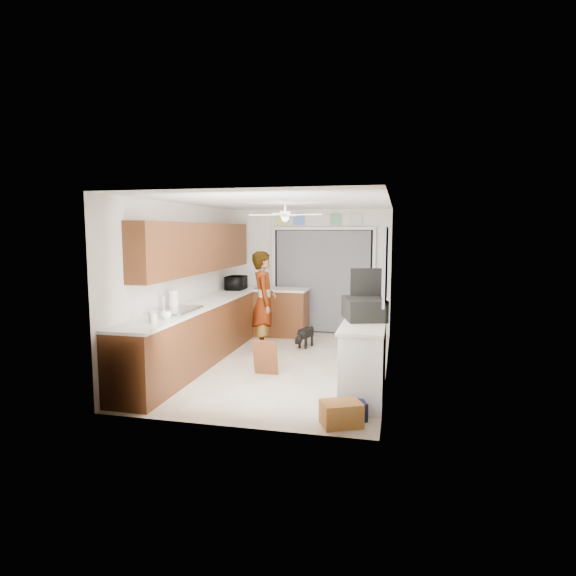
{
  "coord_description": "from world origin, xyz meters",
  "views": [
    {
      "loc": [
        1.74,
        -7.15,
        2.08
      ],
      "look_at": [
        0.0,
        0.4,
        1.15
      ],
      "focal_mm": 30.0,
      "sensor_mm": 36.0,
      "label": 1
    }
  ],
  "objects_px": {
    "cup": "(166,315)",
    "navy_crate": "(349,410)",
    "paper_towel_roll": "(174,300)",
    "man": "(264,302)",
    "dog": "(306,337)",
    "suitcase": "(364,309)",
    "cardboard_box": "(341,414)",
    "microwave": "(236,283)"
  },
  "relations": [
    {
      "from": "microwave",
      "to": "cardboard_box",
      "type": "height_order",
      "value": "microwave"
    },
    {
      "from": "suitcase",
      "to": "cardboard_box",
      "type": "height_order",
      "value": "suitcase"
    },
    {
      "from": "cup",
      "to": "dog",
      "type": "distance_m",
      "value": 3.09
    },
    {
      "from": "dog",
      "to": "suitcase",
      "type": "bearing_deg",
      "value": -43.71
    },
    {
      "from": "navy_crate",
      "to": "man",
      "type": "relative_size",
      "value": 0.2
    },
    {
      "from": "paper_towel_roll",
      "to": "man",
      "type": "distance_m",
      "value": 1.77
    },
    {
      "from": "cardboard_box",
      "to": "man",
      "type": "bearing_deg",
      "value": 120.22
    },
    {
      "from": "cardboard_box",
      "to": "dog",
      "type": "height_order",
      "value": "dog"
    },
    {
      "from": "paper_towel_roll",
      "to": "cardboard_box",
      "type": "relative_size",
      "value": 0.68
    },
    {
      "from": "paper_towel_roll",
      "to": "microwave",
      "type": "bearing_deg",
      "value": 87.72
    },
    {
      "from": "suitcase",
      "to": "navy_crate",
      "type": "bearing_deg",
      "value": -110.57
    },
    {
      "from": "cardboard_box",
      "to": "man",
      "type": "height_order",
      "value": "man"
    },
    {
      "from": "cardboard_box",
      "to": "dog",
      "type": "bearing_deg",
      "value": 107.05
    },
    {
      "from": "microwave",
      "to": "navy_crate",
      "type": "xyz_separation_m",
      "value": [
        2.57,
        -3.64,
        -0.97
      ]
    },
    {
      "from": "cardboard_box",
      "to": "dog",
      "type": "xyz_separation_m",
      "value": [
        -1.03,
        3.34,
        0.06
      ]
    },
    {
      "from": "cardboard_box",
      "to": "cup",
      "type": "bearing_deg",
      "value": 163.99
    },
    {
      "from": "suitcase",
      "to": "man",
      "type": "relative_size",
      "value": 0.37
    },
    {
      "from": "man",
      "to": "dog",
      "type": "relative_size",
      "value": 3.57
    },
    {
      "from": "navy_crate",
      "to": "dog",
      "type": "bearing_deg",
      "value": 109.16
    },
    {
      "from": "paper_towel_roll",
      "to": "dog",
      "type": "distance_m",
      "value": 2.67
    },
    {
      "from": "cup",
      "to": "cardboard_box",
      "type": "bearing_deg",
      "value": -16.01
    },
    {
      "from": "microwave",
      "to": "cup",
      "type": "relative_size",
      "value": 3.68
    },
    {
      "from": "cup",
      "to": "suitcase",
      "type": "xyz_separation_m",
      "value": [
        2.49,
        0.56,
        0.09
      ]
    },
    {
      "from": "microwave",
      "to": "paper_towel_roll",
      "type": "distance_m",
      "value": 2.47
    },
    {
      "from": "cup",
      "to": "navy_crate",
      "type": "relative_size",
      "value": 0.38
    },
    {
      "from": "man",
      "to": "dog",
      "type": "bearing_deg",
      "value": -69.97
    },
    {
      "from": "suitcase",
      "to": "man",
      "type": "xyz_separation_m",
      "value": [
        -1.8,
        1.62,
        -0.21
      ]
    },
    {
      "from": "man",
      "to": "dog",
      "type": "height_order",
      "value": "man"
    },
    {
      "from": "microwave",
      "to": "navy_crate",
      "type": "height_order",
      "value": "microwave"
    },
    {
      "from": "microwave",
      "to": "suitcase",
      "type": "relative_size",
      "value": 0.74
    },
    {
      "from": "navy_crate",
      "to": "man",
      "type": "height_order",
      "value": "man"
    },
    {
      "from": "paper_towel_roll",
      "to": "man",
      "type": "bearing_deg",
      "value": 57.91
    },
    {
      "from": "cup",
      "to": "cardboard_box",
      "type": "distance_m",
      "value": 2.6
    },
    {
      "from": "paper_towel_roll",
      "to": "dog",
      "type": "height_order",
      "value": "paper_towel_roll"
    },
    {
      "from": "cup",
      "to": "man",
      "type": "height_order",
      "value": "man"
    },
    {
      "from": "microwave",
      "to": "suitcase",
      "type": "xyz_separation_m",
      "value": [
        2.64,
        -2.6,
        0.01
      ]
    },
    {
      "from": "navy_crate",
      "to": "microwave",
      "type": "bearing_deg",
      "value": 125.16
    },
    {
      "from": "paper_towel_roll",
      "to": "navy_crate",
      "type": "relative_size",
      "value": 0.83
    },
    {
      "from": "cup",
      "to": "paper_towel_roll",
      "type": "bearing_deg",
      "value": 109.09
    },
    {
      "from": "cardboard_box",
      "to": "dog",
      "type": "distance_m",
      "value": 3.5
    },
    {
      "from": "man",
      "to": "dog",
      "type": "xyz_separation_m",
      "value": [
        0.64,
        0.49,
        -0.68
      ]
    },
    {
      "from": "navy_crate",
      "to": "suitcase",
      "type": "bearing_deg",
      "value": 86.14
    }
  ]
}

